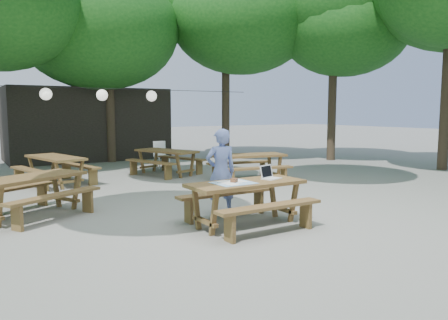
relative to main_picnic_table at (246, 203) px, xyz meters
The scene contains 12 objects.
ground 1.36m from the main_picnic_table, 89.61° to the left, with size 80.00×80.00×0.00m, color slate.
pavilion 11.86m from the main_picnic_table, 87.53° to the left, with size 6.00×3.00×2.80m, color black.
main_picnic_table is the anchor object (origin of this frame).
picnic_table_nw 3.96m from the main_picnic_table, 138.75° to the left, with size 2.42×2.30×0.75m.
picnic_table_ne 4.61m from the main_picnic_table, 54.17° to the left, with size 2.17×1.92×0.75m.
picnic_table_far_w 6.27m from the main_picnic_table, 107.35° to the left, with size 1.97×2.21×0.75m.
picnic_table_far_e 6.25m from the main_picnic_table, 77.57° to the left, with size 2.11×2.31×0.75m.
woman 1.02m from the main_picnic_table, 85.50° to the left, with size 0.59×0.38×1.61m, color #7F94E8.
plastic_chair 7.88m from the main_picnic_table, 76.19° to the left, with size 0.45×0.45×0.90m.
laptop 0.68m from the main_picnic_table, ahead, with size 0.39×0.34×0.24m.
tabletop_clutter 0.45m from the main_picnic_table, behind, with size 0.66×0.57×0.08m.
paper_lanterns 7.58m from the main_picnic_table, 91.39° to the left, with size 9.00×0.34×0.38m.
Camera 1 is at (-4.18, -7.22, 1.94)m, focal length 35.00 mm.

